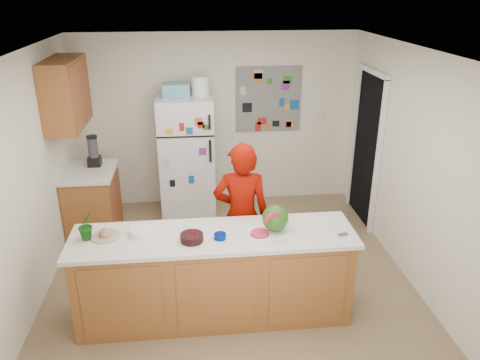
{
  "coord_description": "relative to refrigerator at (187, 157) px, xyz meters",
  "views": [
    {
      "loc": [
        -0.36,
        -4.34,
        3.08
      ],
      "look_at": [
        0.12,
        0.2,
        1.17
      ],
      "focal_mm": 35.0,
      "sensor_mm": 36.0,
      "label": 1
    }
  ],
  "objects": [
    {
      "name": "floor",
      "position": [
        0.45,
        -1.88,
        -0.86
      ],
      "size": [
        4.0,
        4.5,
        0.02
      ],
      "primitive_type": "cube",
      "color": "brown",
      "rests_on": "ground"
    },
    {
      "name": "wall_back",
      "position": [
        0.45,
        0.38,
        0.4
      ],
      "size": [
        4.0,
        0.02,
        2.5
      ],
      "primitive_type": "cube",
      "color": "beige",
      "rests_on": "ground"
    },
    {
      "name": "wall_left",
      "position": [
        -1.56,
        -1.88,
        0.4
      ],
      "size": [
        0.02,
        4.5,
        2.5
      ],
      "primitive_type": "cube",
      "color": "beige",
      "rests_on": "ground"
    },
    {
      "name": "wall_right",
      "position": [
        2.46,
        -1.88,
        0.4
      ],
      "size": [
        0.02,
        4.5,
        2.5
      ],
      "primitive_type": "cube",
      "color": "beige",
      "rests_on": "ground"
    },
    {
      "name": "ceiling",
      "position": [
        0.45,
        -1.88,
        1.66
      ],
      "size": [
        4.0,
        4.5,
        0.02
      ],
      "primitive_type": "cube",
      "color": "white",
      "rests_on": "wall_back"
    },
    {
      "name": "doorway",
      "position": [
        2.44,
        -0.43,
        0.17
      ],
      "size": [
        0.03,
        0.85,
        2.04
      ],
      "primitive_type": "cube",
      "color": "black",
      "rests_on": "ground"
    },
    {
      "name": "peninsula_base",
      "position": [
        0.25,
        -2.38,
        -0.41
      ],
      "size": [
        2.6,
        0.62,
        0.88
      ],
      "primitive_type": "cube",
      "color": "brown",
      "rests_on": "floor"
    },
    {
      "name": "peninsula_top",
      "position": [
        0.25,
        -2.38,
        0.05
      ],
      "size": [
        2.68,
        0.7,
        0.04
      ],
      "primitive_type": "cube",
      "color": "silver",
      "rests_on": "peninsula_base"
    },
    {
      "name": "side_counter_base",
      "position": [
        -1.24,
        -0.53,
        -0.42
      ],
      "size": [
        0.6,
        0.8,
        0.86
      ],
      "primitive_type": "cube",
      "color": "brown",
      "rests_on": "floor"
    },
    {
      "name": "side_counter_top",
      "position": [
        -1.24,
        -0.53,
        0.03
      ],
      "size": [
        0.64,
        0.84,
        0.04
      ],
      "primitive_type": "cube",
      "color": "silver",
      "rests_on": "side_counter_base"
    },
    {
      "name": "upper_cabinets",
      "position": [
        -1.37,
        -0.58,
        1.05
      ],
      "size": [
        0.35,
        1.0,
        0.8
      ],
      "primitive_type": "cube",
      "color": "brown",
      "rests_on": "wall_left"
    },
    {
      "name": "refrigerator",
      "position": [
        0.0,
        0.0,
        0.0
      ],
      "size": [
        0.75,
        0.7,
        1.7
      ],
      "primitive_type": "cube",
      "color": "silver",
      "rests_on": "floor"
    },
    {
      "name": "fridge_top_bin",
      "position": [
        -0.1,
        0.0,
        0.94
      ],
      "size": [
        0.35,
        0.28,
        0.18
      ],
      "primitive_type": "cube",
      "color": "#5999B2",
      "rests_on": "refrigerator"
    },
    {
      "name": "photo_collage",
      "position": [
        1.2,
        0.36,
        0.7
      ],
      "size": [
        0.95,
        0.01,
        0.95
      ],
      "primitive_type": "cube",
      "color": "slate",
      "rests_on": "wall_back"
    },
    {
      "name": "person",
      "position": [
        0.57,
        -1.83,
        -0.03
      ],
      "size": [
        0.63,
        0.45,
        1.63
      ],
      "primitive_type": "imported",
      "rotation": [
        0.0,
        0.0,
        3.04
      ],
      "color": "#740900",
      "rests_on": "floor"
    },
    {
      "name": "blender_appliance",
      "position": [
        -1.19,
        -0.36,
        0.24
      ],
      "size": [
        0.13,
        0.13,
        0.38
      ],
      "primitive_type": "cylinder",
      "color": "black",
      "rests_on": "side_counter_top"
    },
    {
      "name": "cutting_board",
      "position": [
        0.77,
        -2.39,
        0.08
      ],
      "size": [
        0.45,
        0.39,
        0.01
      ],
      "primitive_type": "cube",
      "rotation": [
        0.0,
        0.0,
        0.29
      ],
      "color": "white",
      "rests_on": "peninsula_top"
    },
    {
      "name": "watermelon",
      "position": [
        0.83,
        -2.37,
        0.21
      ],
      "size": [
        0.25,
        0.25,
        0.25
      ],
      "primitive_type": "sphere",
      "color": "#22530E",
      "rests_on": "cutting_board"
    },
    {
      "name": "watermelon_slice",
      "position": [
        0.68,
        -2.44,
        0.09
      ],
      "size": [
        0.16,
        0.16,
        0.02
      ],
      "primitive_type": "cylinder",
      "color": "red",
      "rests_on": "cutting_board"
    },
    {
      "name": "cherry_bowl",
      "position": [
        0.05,
        -2.48,
        0.11
      ],
      "size": [
        0.25,
        0.25,
        0.07
      ],
      "primitive_type": "cylinder",
      "rotation": [
        0.0,
        0.0,
        -0.17
      ],
      "color": "black",
      "rests_on": "peninsula_top"
    },
    {
      "name": "white_bowl",
      "position": [
        -0.43,
        -2.3,
        0.1
      ],
      "size": [
        0.24,
        0.24,
        0.06
      ],
      "primitive_type": "cylinder",
      "rotation": [
        0.0,
        0.0,
        -0.11
      ],
      "color": "silver",
      "rests_on": "peninsula_top"
    },
    {
      "name": "cobalt_bowl",
      "position": [
        0.31,
        -2.46,
        0.1
      ],
      "size": [
        0.13,
        0.13,
        0.05
      ],
      "primitive_type": "cylinder",
      "rotation": [
        0.0,
        0.0,
        -0.15
      ],
      "color": "#001369",
      "rests_on": "peninsula_top"
    },
    {
      "name": "plate",
      "position": [
        -0.75,
        -2.32,
        0.08
      ],
      "size": [
        0.34,
        0.34,
        0.02
      ],
      "primitive_type": "cylinder",
      "rotation": [
        0.0,
        0.0,
        0.34
      ],
      "color": "#B4A58D",
      "rests_on": "peninsula_top"
    },
    {
      "name": "paper_towel",
      "position": [
        0.31,
        -2.4,
        0.08
      ],
      "size": [
        0.2,
        0.18,
        0.02
      ],
      "primitive_type": "cube",
      "rotation": [
        0.0,
        0.0,
        -0.31
      ],
      "color": "white",
      "rests_on": "peninsula_top"
    },
    {
      "name": "keys",
      "position": [
        1.45,
        -2.52,
        0.08
      ],
      "size": [
        0.11,
        0.07,
        0.01
      ],
      "primitive_type": "cube",
      "rotation": [
        0.0,
        0.0,
        0.32
      ],
      "color": "gray",
      "rests_on": "peninsula_top"
    },
    {
      "name": "potted_plant",
      "position": [
        -0.9,
        -2.33,
        0.21
      ],
      "size": [
        0.2,
        0.2,
        0.29
      ],
      "primitive_type": "imported",
      "rotation": [
        0.0,
        0.0,
        0.85
      ],
      "color": "#0E3D0E",
      "rests_on": "peninsula_top"
    }
  ]
}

